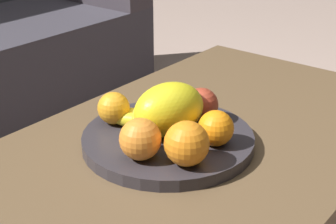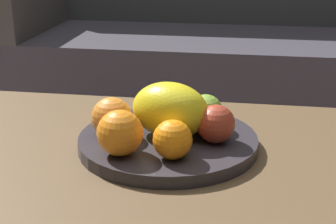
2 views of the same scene
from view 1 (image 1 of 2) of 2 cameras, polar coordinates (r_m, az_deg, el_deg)
name	(u,v)px [view 1 (image 1 of 2)]	position (r m, az deg, el deg)	size (l,w,h in m)	color
coffee_table	(189,160)	(1.08, 2.33, -5.41)	(1.21, 0.66, 0.39)	brown
fruit_bowl	(168,139)	(1.05, 0.00, -3.08)	(0.35, 0.35, 0.03)	#2F2B31
melon_large_front	(169,109)	(1.03, 0.13, 0.30)	(0.15, 0.11, 0.11)	yellow
orange_front	(114,108)	(1.09, -6.08, 0.44)	(0.07, 0.07, 0.07)	orange
orange_left	(216,128)	(1.00, 5.36, -1.80)	(0.07, 0.07, 0.07)	orange
orange_right	(140,139)	(0.95, -3.11, -3.04)	(0.08, 0.08, 0.08)	orange
orange_back	(187,144)	(0.93, 2.10, -3.54)	(0.08, 0.08, 0.08)	orange
apple_front	(201,105)	(1.09, 3.72, 0.80)	(0.07, 0.07, 0.07)	#A63B26
apple_left	(169,101)	(1.11, 0.08, 1.21)	(0.07, 0.07, 0.07)	#7FAC3A
banana_bunch	(144,112)	(1.07, -2.69, -0.01)	(0.15, 0.17, 0.06)	yellow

